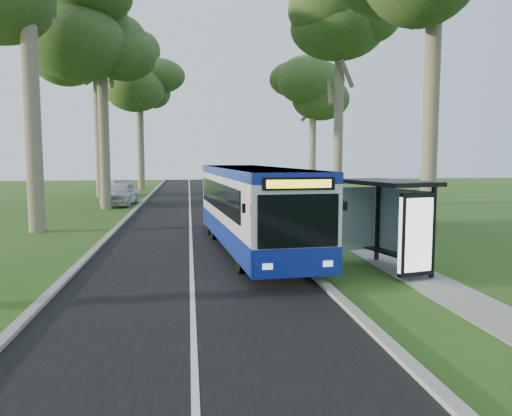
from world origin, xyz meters
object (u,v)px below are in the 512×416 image
Objects in this scene: bus_shelter at (396,208)px; car_white at (120,193)px; bus at (253,208)px; car_silver at (121,188)px; litter_bin at (302,228)px; bus_stop_sign at (336,217)px.

bus_shelter is 25.06m from car_white.
bus is 5.63m from bus_shelter.
bus_shelter is 0.84× the size of car_silver.
bus_stop_sign is at bearing -90.17° from litter_bin.
litter_bin is at bearing 89.16° from bus_shelter.
bus is 3.33× the size of bus_shelter.
bus_shelter is 0.71× the size of car_white.
car_white is 1.18× the size of car_silver.
car_white reaches higher than litter_bin.
bus_stop_sign is at bearing -60.37° from car_white.
bus_stop_sign is 2.04m from bus_shelter.
car_white is at bearing 102.47° from bus_shelter.
litter_bin is 27.50m from car_silver.
litter_bin is 0.19× the size of car_white.
bus_shelter is 6.57m from litter_bin.
bus_stop_sign reaches higher than litter_bin.
bus is at bearing -96.11° from car_silver.
bus is 3.29m from litter_bin.
car_white reaches higher than car_silver.
car_silver is at bearing 120.55° from bus_stop_sign.
litter_bin is (-1.38, 6.26, -1.46)m from bus_shelter.
bus is at bearing 140.91° from bus_stop_sign.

